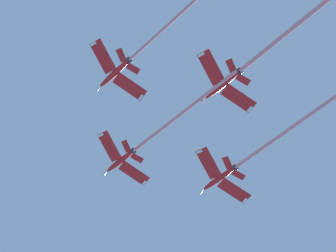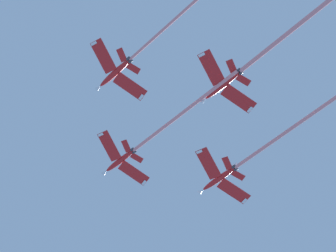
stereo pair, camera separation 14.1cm
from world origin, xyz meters
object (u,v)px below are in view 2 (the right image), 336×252
(jet_lead, at_px, (144,142))
(jet_slot, at_px, (258,57))
(jet_left_wing, at_px, (132,57))
(jet_right_wing, at_px, (246,160))

(jet_lead, height_order, jet_slot, jet_lead)
(jet_lead, distance_m, jet_left_wing, 24.85)
(jet_left_wing, distance_m, jet_slot, 32.28)
(jet_lead, xyz_separation_m, jet_slot, (-36.14, -10.27, -14.09))
(jet_right_wing, bearing_deg, jet_slot, 148.64)
(jet_lead, bearing_deg, jet_right_wing, -117.37)
(jet_slot, bearing_deg, jet_lead, 15.86)
(jet_lead, distance_m, jet_right_wing, 28.73)
(jet_lead, relative_size, jet_left_wing, 1.06)
(jet_right_wing, relative_size, jet_slot, 1.01)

